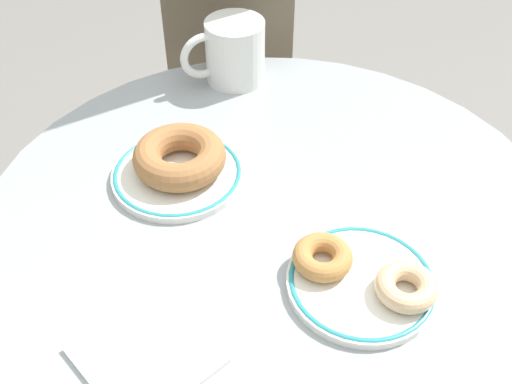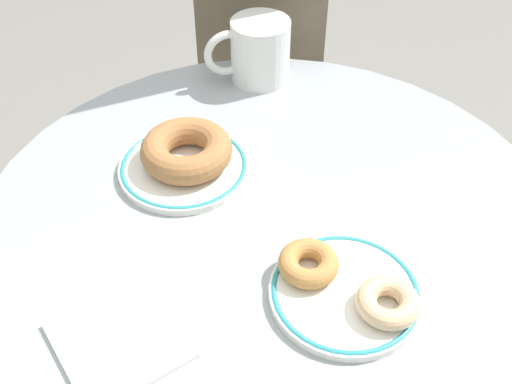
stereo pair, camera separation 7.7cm
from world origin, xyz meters
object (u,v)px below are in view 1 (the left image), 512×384
object	(u,v)px
plate_right	(361,282)
donut_old_fashioned	(323,257)
donut_glazed	(406,287)
paper_napkin	(146,355)
donut_cinnamon	(179,157)
plate_left	(178,174)
cafe_table	(271,312)
coffee_mug	(233,52)

from	to	relation	value
plate_right	donut_old_fashioned	size ratio (longest dim) A/B	2.46
donut_glazed	paper_napkin	xyz separation A→B (m)	(-0.20, -0.20, -0.02)
plate_right	donut_cinnamon	distance (m)	0.28
plate_right	donut_glazed	xyz separation A→B (m)	(0.05, 0.01, 0.02)
plate_left	paper_napkin	world-z (taller)	plate_left
paper_napkin	cafe_table	bearing A→B (deg)	87.59
donut_cinnamon	coffee_mug	xyz separation A→B (m)	(-0.06, 0.23, 0.02)
cafe_table	donut_old_fashioned	size ratio (longest dim) A/B	11.53
cafe_table	plate_right	bearing A→B (deg)	-20.58
plate_left	plate_right	xyz separation A→B (m)	(0.28, -0.04, -0.00)
donut_old_fashioned	donut_cinnamon	bearing A→B (deg)	166.90
plate_left	coffee_mug	bearing A→B (deg)	104.41
plate_right	cafe_table	bearing A→B (deg)	159.42
donut_cinnamon	donut_old_fashioned	size ratio (longest dim) A/B	1.80
plate_left	coffee_mug	xyz separation A→B (m)	(-0.06, 0.24, 0.04)
cafe_table	paper_napkin	xyz separation A→B (m)	(-0.01, -0.24, 0.21)
plate_right	donut_glazed	world-z (taller)	donut_glazed
plate_right	donut_glazed	size ratio (longest dim) A/B	2.46
plate_left	donut_glazed	world-z (taller)	donut_glazed
paper_napkin	plate_right	bearing A→B (deg)	51.84
donut_old_fashioned	paper_napkin	bearing A→B (deg)	-118.56
plate_right	coffee_mug	distance (m)	0.44
donut_old_fashioned	plate_left	bearing A→B (deg)	168.52
cafe_table	coffee_mug	size ratio (longest dim) A/B	6.29
donut_old_fashioned	cafe_table	bearing A→B (deg)	149.31
plate_left	donut_cinnamon	distance (m)	0.03
coffee_mug	plate_right	bearing A→B (deg)	-39.71
cafe_table	plate_left	xyz separation A→B (m)	(-0.14, -0.01, 0.22)
donut_cinnamon	donut_glazed	distance (m)	0.33
plate_right	donut_cinnamon	size ratio (longest dim) A/B	1.37
donut_cinnamon	coffee_mug	size ratio (longest dim) A/B	0.98
coffee_mug	donut_glazed	bearing A→B (deg)	-35.63
coffee_mug	donut_cinnamon	bearing A→B (deg)	-75.14
donut_glazed	donut_old_fashioned	distance (m)	0.09
donut_glazed	donut_old_fashioned	world-z (taller)	same
plate_right	paper_napkin	distance (m)	0.24
plate_right	donut_glazed	bearing A→B (deg)	6.12
cafe_table	plate_left	distance (m)	0.26
plate_right	paper_napkin	world-z (taller)	plate_right
plate_left	donut_glazed	bearing A→B (deg)	-6.93
donut_old_fashioned	coffee_mug	size ratio (longest dim) A/B	0.55
plate_left	donut_glazed	xyz separation A→B (m)	(0.33, -0.04, 0.02)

